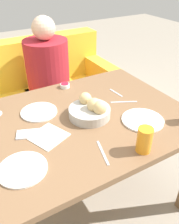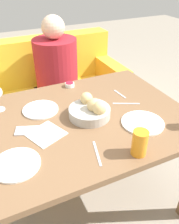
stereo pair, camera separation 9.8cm
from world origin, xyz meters
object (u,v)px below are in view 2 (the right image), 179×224
plate_far_center (41,110)px  napkin (46,134)px  fork_silver (97,153)px  knife_silver (126,103)px  cell_phone (30,131)px  seated_person (58,88)px  juice_glass (140,143)px  spoon_coffee (120,94)px  couch (38,99)px  jam_bowl_berry (70,85)px  plate_near_right (143,123)px  bread_basket (91,110)px  plate_near_left (16,164)px

plate_far_center → napkin: bearing=-98.9°
fork_silver → knife_silver: bearing=41.3°
cell_phone → napkin: bearing=-41.5°
seated_person → juice_glass: seated_person is taller
plate_far_center → seated_person: bearing=64.9°
knife_silver → spoon_coffee: (0.03, 0.12, 0.00)m
couch → fork_silver: bearing=-90.8°
jam_bowl_berry → cell_phone: bearing=-133.7°
cell_phone → juice_glass: bearing=-42.4°
plate_near_right → spoon_coffee: (0.06, 0.34, -0.00)m
seated_person → cell_phone: 1.01m
bread_basket → spoon_coffee: bearing=28.2°
plate_near_left → napkin: plate_near_left is taller
seated_person → plate_near_right: seated_person is taller
fork_silver → spoon_coffee: same height
seated_person → spoon_coffee: 0.80m
spoon_coffee → couch: bearing=113.0°
fork_silver → jam_bowl_berry: bearing=79.2°
juice_glass → cell_phone: (-0.42, 0.38, -0.06)m
spoon_coffee → plate_near_left: bearing=-154.2°
seated_person → jam_bowl_berry: (-0.06, -0.48, 0.27)m
couch → plate_near_right: bearing=-75.6°
jam_bowl_berry → napkin: (-0.31, -0.45, -0.01)m
couch → jam_bowl_berry: (0.11, -0.64, 0.43)m
plate_near_right → napkin: (-0.51, 0.13, -0.00)m
juice_glass → plate_far_center: bearing=119.2°
seated_person → jam_bowl_berry: seated_person is taller
plate_near_right → plate_near_left: bearing=-178.2°
plate_near_left → cell_phone: plate_near_left is taller
jam_bowl_berry → bread_basket: bearing=-93.8°
knife_silver → napkin: napkin is taller
juice_glass → jam_bowl_berry: bearing=93.0°
plate_near_left → plate_far_center: size_ratio=1.01×
bread_basket → couch: bearing=94.8°
seated_person → plate_near_left: seated_person is taller
juice_glass → seated_person: bearing=89.3°
plate_near_right → bread_basket: bearing=140.8°
plate_near_left → juice_glass: (0.53, -0.16, 0.06)m
bread_basket → juice_glass: juice_glass is taller
plate_near_right → juice_glass: size_ratio=1.85×
fork_silver → spoon_coffee: 0.59m
plate_far_center → jam_bowl_berry: size_ratio=3.22×
plate_near_right → juice_glass: (-0.16, -0.19, 0.06)m
bread_basket → plate_near_left: size_ratio=1.11×
couch → knife_silver: (0.35, -1.01, 0.41)m
knife_silver → napkin: (-0.54, -0.08, 0.00)m
plate_near_right → cell_phone: (-0.58, 0.19, -0.00)m
napkin → spoon_coffee: bearing=19.9°
knife_silver → cell_phone: size_ratio=0.93×
cell_phone → knife_silver: bearing=2.1°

